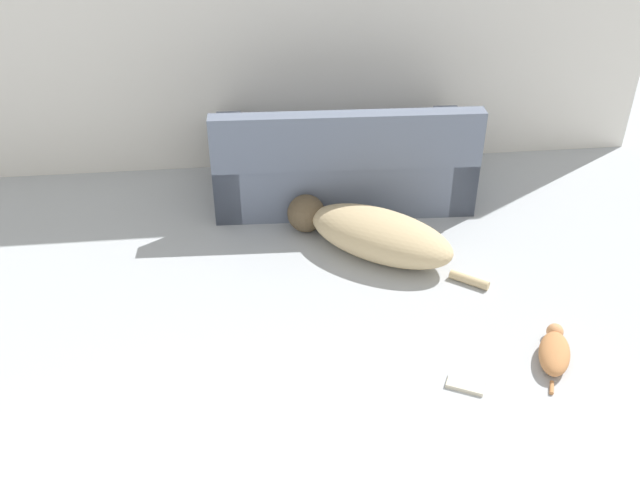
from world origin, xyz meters
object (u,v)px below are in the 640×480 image
(cat, at_px, (554,351))
(couch, at_px, (342,166))
(dog, at_px, (372,233))
(book_cream, at_px, (466,384))

(cat, bearing_deg, couch, 48.54)
(couch, relative_size, dog, 1.50)
(couch, relative_size, cat, 3.83)
(couch, height_order, dog, couch)
(book_cream, bearing_deg, cat, 15.67)
(dog, distance_m, cat, 1.53)
(dog, relative_size, cat, 2.55)
(couch, xyz_separation_m, dog, (0.10, -0.81, -0.13))
(dog, bearing_deg, cat, 163.15)
(couch, bearing_deg, book_cream, 102.74)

